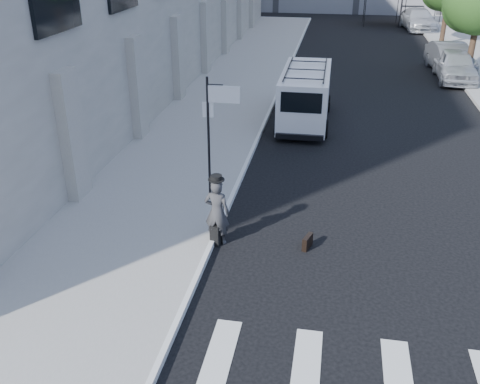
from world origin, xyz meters
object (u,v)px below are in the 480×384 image
at_px(suitcase, 217,233).
at_px(parked_car_a, 456,65).
at_px(businessman, 217,212).
at_px(parked_car_b, 450,58).
at_px(cargo_van, 305,95).
at_px(briefcase, 307,242).
at_px(parked_car_c, 418,19).

distance_m(suitcase, parked_car_a, 20.23).
distance_m(businessman, parked_car_a, 20.21).
height_order(suitcase, parked_car_a, parked_car_a).
distance_m(suitcase, parked_car_b, 21.89).
bearing_deg(cargo_van, briefcase, -85.74).
bearing_deg(briefcase, parked_car_c, 97.15).
bearing_deg(parked_car_c, businessman, -110.57).
relative_size(briefcase, parked_car_a, 0.09).
distance_m(businessman, cargo_van, 10.13).
bearing_deg(parked_car_b, parked_car_a, -96.68).
height_order(suitcase, parked_car_b, parked_car_b).
bearing_deg(parked_car_a, briefcase, -108.63).
relative_size(businessman, parked_car_c, 0.32).
bearing_deg(businessman, parked_car_b, -108.54).
bearing_deg(parked_car_c, briefcase, -107.11).
distance_m(briefcase, parked_car_c, 35.40).
relative_size(parked_car_a, parked_car_b, 0.97).
xyz_separation_m(businessman, briefcase, (2.24, 0.15, -0.70)).
xyz_separation_m(suitcase, parked_car_a, (8.70, 18.26, 0.51)).
height_order(briefcase, parked_car_b, parked_car_b).
bearing_deg(parked_car_b, suitcase, -120.11).
relative_size(cargo_van, parked_car_b, 1.18).
height_order(briefcase, cargo_van, cargo_van).
distance_m(briefcase, cargo_van, 9.96).
xyz_separation_m(briefcase, parked_car_b, (6.46, 19.92, 0.62)).
bearing_deg(parked_car_b, businessman, -120.13).
bearing_deg(parked_car_c, parked_car_b, -96.58).
relative_size(cargo_van, parked_car_c, 1.03).
bearing_deg(parked_car_a, suitcase, -114.45).
bearing_deg(briefcase, cargo_van, 112.29).
relative_size(suitcase, parked_car_b, 0.22).
height_order(parked_car_a, parked_car_b, parked_car_a).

